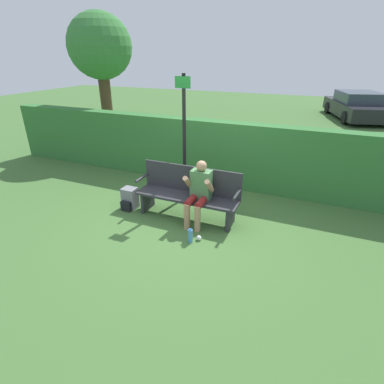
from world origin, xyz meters
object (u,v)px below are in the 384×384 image
(parked_car, at_px, (357,106))
(signpost, at_px, (184,135))
(park_bench, at_px, (188,193))
(person_seated, at_px, (199,190))
(water_bottle, at_px, (190,236))
(tree, at_px, (100,49))
(backpack, at_px, (130,199))

(parked_car, bearing_deg, signpost, 144.65)
(park_bench, relative_size, person_seated, 1.68)
(parked_car, bearing_deg, water_bottle, 150.01)
(signpost, xyz_separation_m, parked_car, (3.95, 11.16, -0.81))
(person_seated, height_order, water_bottle, person_seated)
(person_seated, bearing_deg, tree, 143.17)
(park_bench, distance_m, backpack, 1.27)
(signpost, distance_m, tree, 4.92)
(park_bench, distance_m, person_seated, 0.34)
(person_seated, xyz_separation_m, tree, (-4.52, 3.38, 2.34))
(park_bench, xyz_separation_m, parked_car, (3.57, 11.82, 0.11))
(signpost, relative_size, parked_car, 0.55)
(park_bench, relative_size, tree, 0.49)
(water_bottle, bearing_deg, park_bench, 115.59)
(park_bench, bearing_deg, water_bottle, -64.41)
(water_bottle, height_order, tree, tree)
(signpost, xyz_separation_m, tree, (-3.87, 2.59, 1.59))
(backpack, distance_m, signpost, 1.69)
(park_bench, bearing_deg, parked_car, 73.19)
(park_bench, relative_size, backpack, 4.57)
(signpost, bearing_deg, parked_car, 70.53)
(backpack, bearing_deg, tree, 131.44)
(person_seated, height_order, parked_car, parked_car)
(signpost, bearing_deg, person_seated, -51.00)
(park_bench, height_order, water_bottle, park_bench)
(backpack, height_order, parked_car, parked_car)
(water_bottle, bearing_deg, tree, 138.78)
(person_seated, height_order, signpost, signpost)
(signpost, bearing_deg, tree, 146.26)
(tree, bearing_deg, signpost, -33.74)
(park_bench, height_order, backpack, park_bench)
(parked_car, bearing_deg, backpack, 142.34)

